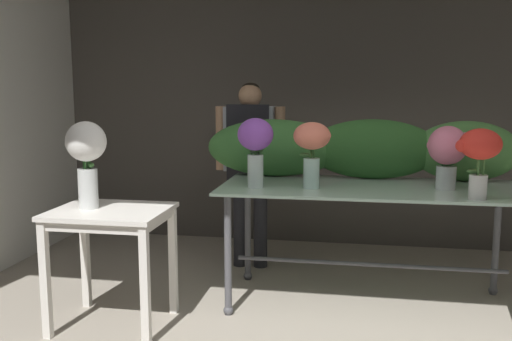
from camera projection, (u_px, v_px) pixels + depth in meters
ground_plane at (316, 304)px, 4.00m from camera, size 7.56×7.56×0.00m
wall_back at (330, 111)px, 5.47m from camera, size 5.57×0.12×2.68m
display_table_glass at (370, 204)px, 3.90m from camera, size 2.11×0.92×0.88m
side_table_white at (111, 225)px, 3.56m from camera, size 0.74×0.60×0.79m
florist at (250, 155)px, 4.72m from camera, size 0.61×0.24×1.61m
foliage_backdrop at (354, 149)px, 4.20m from camera, size 2.36×0.29×0.46m
vase_rosy_dahlias at (448, 151)px, 3.72m from camera, size 0.31×0.26×0.44m
vase_violet_stock at (255, 143)px, 3.79m from camera, size 0.25×0.25×0.49m
vase_scarlet_carnations at (480, 152)px, 3.38m from camera, size 0.28×0.25×0.44m
vase_coral_anemones at (312, 145)px, 3.77m from camera, size 0.26×0.26×0.46m
vase_white_roses_tall at (86, 154)px, 3.52m from camera, size 0.26×0.26×0.57m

